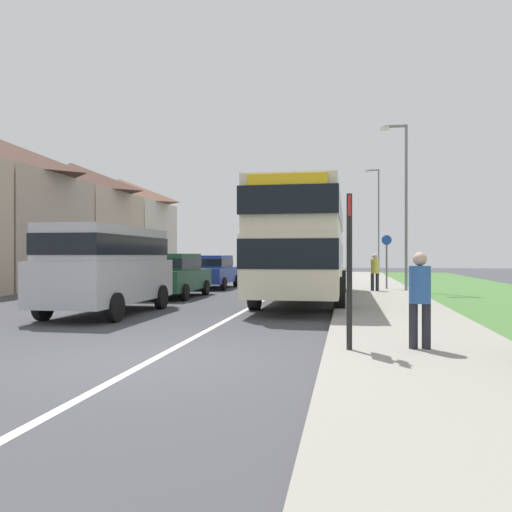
{
  "coord_description": "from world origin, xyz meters",
  "views": [
    {
      "loc": [
        2.97,
        -7.59,
        1.62
      ],
      "look_at": [
        0.6,
        5.79,
        1.6
      ],
      "focal_mm": 36.36,
      "sensor_mm": 36.0,
      "label": 1
    }
  ],
  "objects_px": {
    "pedestrian_walking_away": "(375,270)",
    "street_lamp_mid": "(404,196)",
    "parked_van_silver": "(108,263)",
    "street_lamp_far": "(377,216)",
    "bus_stop_sign": "(349,260)",
    "double_decker_bus": "(305,240)",
    "parked_car_dark_green": "(173,274)",
    "cycle_route_sign": "(387,260)",
    "pedestrian_at_stop": "(420,295)",
    "parked_car_blue": "(212,270)"
  },
  "relations": [
    {
      "from": "street_lamp_mid",
      "to": "street_lamp_far",
      "type": "distance_m",
      "value": 18.34
    },
    {
      "from": "street_lamp_far",
      "to": "pedestrian_at_stop",
      "type": "bearing_deg",
      "value": -91.99
    },
    {
      "from": "cycle_route_sign",
      "to": "parked_car_dark_green",
      "type": "bearing_deg",
      "value": -149.34
    },
    {
      "from": "parked_van_silver",
      "to": "street_lamp_far",
      "type": "height_order",
      "value": "street_lamp_far"
    },
    {
      "from": "parked_van_silver",
      "to": "parked_car_dark_green",
      "type": "xyz_separation_m",
      "value": [
        -0.07,
        5.65,
        -0.49
      ]
    },
    {
      "from": "parked_car_blue",
      "to": "cycle_route_sign",
      "type": "height_order",
      "value": "cycle_route_sign"
    },
    {
      "from": "cycle_route_sign",
      "to": "street_lamp_mid",
      "type": "height_order",
      "value": "street_lamp_mid"
    },
    {
      "from": "pedestrian_walking_away",
      "to": "street_lamp_mid",
      "type": "bearing_deg",
      "value": 22.86
    },
    {
      "from": "double_decker_bus",
      "to": "parked_car_dark_green",
      "type": "xyz_separation_m",
      "value": [
        -5.09,
        0.81,
        -1.22
      ]
    },
    {
      "from": "parked_car_blue",
      "to": "street_lamp_far",
      "type": "xyz_separation_m",
      "value": [
        8.8,
        16.74,
        3.81
      ]
    },
    {
      "from": "double_decker_bus",
      "to": "parked_van_silver",
      "type": "height_order",
      "value": "double_decker_bus"
    },
    {
      "from": "pedestrian_walking_away",
      "to": "street_lamp_mid",
      "type": "distance_m",
      "value": 3.44
    },
    {
      "from": "parked_car_dark_green",
      "to": "bus_stop_sign",
      "type": "bearing_deg",
      "value": -58.04
    },
    {
      "from": "double_decker_bus",
      "to": "street_lamp_far",
      "type": "relative_size",
      "value": 1.32
    },
    {
      "from": "pedestrian_walking_away",
      "to": "parked_car_dark_green",
      "type": "bearing_deg",
      "value": -155.84
    },
    {
      "from": "cycle_route_sign",
      "to": "street_lamp_far",
      "type": "bearing_deg",
      "value": 88.17
    },
    {
      "from": "pedestrian_walking_away",
      "to": "bus_stop_sign",
      "type": "relative_size",
      "value": 0.64
    },
    {
      "from": "street_lamp_mid",
      "to": "parked_car_blue",
      "type": "bearing_deg",
      "value": 169.81
    },
    {
      "from": "parked_car_dark_green",
      "to": "street_lamp_far",
      "type": "xyz_separation_m",
      "value": [
        8.83,
        22.3,
        3.78
      ]
    },
    {
      "from": "cycle_route_sign",
      "to": "street_lamp_far",
      "type": "distance_m",
      "value": 17.71
    },
    {
      "from": "pedestrian_walking_away",
      "to": "street_lamp_mid",
      "type": "relative_size",
      "value": 0.23
    },
    {
      "from": "parked_car_dark_green",
      "to": "pedestrian_at_stop",
      "type": "bearing_deg",
      "value": -53.22
    },
    {
      "from": "pedestrian_at_stop",
      "to": "parked_van_silver",
      "type": "bearing_deg",
      "value": 148.62
    },
    {
      "from": "pedestrian_walking_away",
      "to": "bus_stop_sign",
      "type": "height_order",
      "value": "bus_stop_sign"
    },
    {
      "from": "cycle_route_sign",
      "to": "street_lamp_far",
      "type": "relative_size",
      "value": 0.3
    },
    {
      "from": "parked_car_dark_green",
      "to": "bus_stop_sign",
      "type": "relative_size",
      "value": 1.71
    },
    {
      "from": "bus_stop_sign",
      "to": "cycle_route_sign",
      "type": "relative_size",
      "value": 1.03
    },
    {
      "from": "double_decker_bus",
      "to": "cycle_route_sign",
      "type": "bearing_deg",
      "value": 60.87
    },
    {
      "from": "pedestrian_at_stop",
      "to": "cycle_route_sign",
      "type": "distance_m",
      "value": 15.22
    },
    {
      "from": "parked_car_dark_green",
      "to": "street_lamp_mid",
      "type": "xyz_separation_m",
      "value": [
        8.91,
        3.97,
        3.22
      ]
    },
    {
      "from": "parked_van_silver",
      "to": "parked_car_blue",
      "type": "distance_m",
      "value": 11.22
    },
    {
      "from": "parked_car_dark_green",
      "to": "pedestrian_walking_away",
      "type": "relative_size",
      "value": 2.66
    },
    {
      "from": "parked_car_blue",
      "to": "bus_stop_sign",
      "type": "relative_size",
      "value": 1.69
    },
    {
      "from": "pedestrian_at_stop",
      "to": "street_lamp_mid",
      "type": "relative_size",
      "value": 0.23
    },
    {
      "from": "parked_car_blue",
      "to": "street_lamp_mid",
      "type": "xyz_separation_m",
      "value": [
        8.89,
        -1.6,
        3.26
      ]
    },
    {
      "from": "double_decker_bus",
      "to": "bus_stop_sign",
      "type": "relative_size",
      "value": 4.2
    },
    {
      "from": "pedestrian_at_stop",
      "to": "street_lamp_mid",
      "type": "distance_m",
      "value": 14.66
    },
    {
      "from": "pedestrian_walking_away",
      "to": "cycle_route_sign",
      "type": "distance_m",
      "value": 1.64
    },
    {
      "from": "bus_stop_sign",
      "to": "parked_van_silver",
      "type": "bearing_deg",
      "value": 142.99
    },
    {
      "from": "cycle_route_sign",
      "to": "double_decker_bus",
      "type": "bearing_deg",
      "value": -119.13
    },
    {
      "from": "cycle_route_sign",
      "to": "parked_car_blue",
      "type": "bearing_deg",
      "value": 175.45
    },
    {
      "from": "cycle_route_sign",
      "to": "street_lamp_mid",
      "type": "relative_size",
      "value": 0.35
    },
    {
      "from": "parked_car_blue",
      "to": "street_lamp_mid",
      "type": "bearing_deg",
      "value": -10.19
    },
    {
      "from": "pedestrian_walking_away",
      "to": "bus_stop_sign",
      "type": "distance_m",
      "value": 14.06
    },
    {
      "from": "bus_stop_sign",
      "to": "double_decker_bus",
      "type": "bearing_deg",
      "value": 98.73
    },
    {
      "from": "bus_stop_sign",
      "to": "street_lamp_mid",
      "type": "xyz_separation_m",
      "value": [
        2.33,
        14.52,
        2.6
      ]
    },
    {
      "from": "double_decker_bus",
      "to": "parked_car_dark_green",
      "type": "relative_size",
      "value": 2.46
    },
    {
      "from": "pedestrian_at_stop",
      "to": "street_lamp_mid",
      "type": "bearing_deg",
      "value": 85.14
    },
    {
      "from": "pedestrian_walking_away",
      "to": "street_lamp_far",
      "type": "bearing_deg",
      "value": 86.53
    },
    {
      "from": "parked_car_dark_green",
      "to": "cycle_route_sign",
      "type": "xyz_separation_m",
      "value": [
        8.28,
        4.91,
        0.51
      ]
    }
  ]
}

